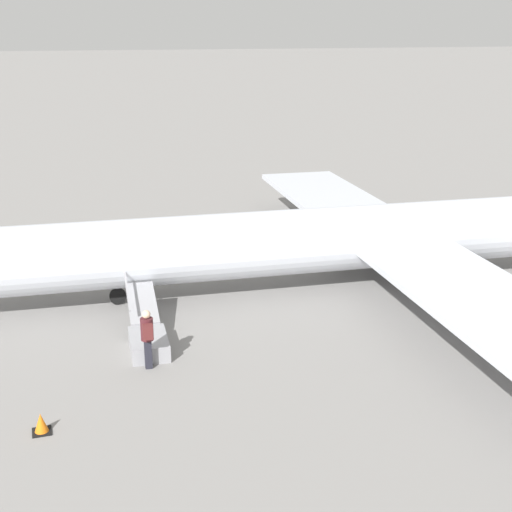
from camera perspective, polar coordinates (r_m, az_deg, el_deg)
The scene contains 5 objects.
ground_plane at distance 27.19m, azimuth 8.04°, elevation -2.21°, with size 600.00×600.00×0.00m, color gray.
airplane_main at distance 26.97m, azimuth 10.04°, elevation 1.65°, with size 33.05×25.50×6.20m.
boarding_stairs at distance 21.90m, azimuth -8.69°, elevation -6.29°, with size 1.29×4.08×1.59m.
passenger at distance 20.32m, azimuth -8.69°, elevation -6.29°, with size 0.36×0.55×1.74m.
traffic_cone_near_stairs at distance 18.17m, azimuth -16.82°, elevation -12.73°, with size 0.45×0.45×0.50m.
Camera 1 is at (11.32, 22.94, 9.22)m, focal length 50.00 mm.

